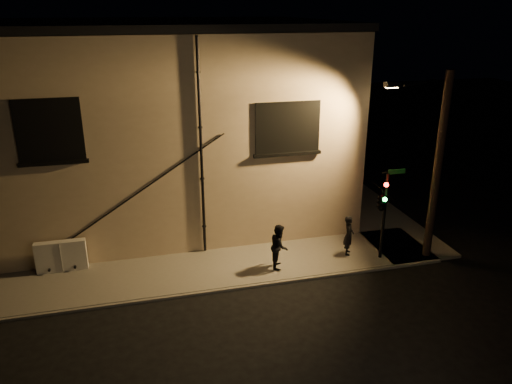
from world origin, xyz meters
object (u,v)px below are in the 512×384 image
object	(u,v)px
utility_cabinet	(61,256)
streetlamp_pole	(435,164)
pedestrian_a	(349,235)
pedestrian_b	(279,246)
traffic_signal	(382,201)

from	to	relation	value
utility_cabinet	streetlamp_pole	size ratio (longest dim) A/B	0.25
pedestrian_a	utility_cabinet	bearing A→B (deg)	105.56
pedestrian_b	traffic_signal	xyz separation A→B (m)	(3.87, -0.40, 1.57)
pedestrian_b	traffic_signal	bearing A→B (deg)	-77.02
pedestrian_a	traffic_signal	xyz separation A→B (m)	(0.91, -0.72, 1.63)
pedestrian_a	streetlamp_pole	distance (m)	4.23
traffic_signal	pedestrian_b	bearing A→B (deg)	174.16
utility_cabinet	pedestrian_b	world-z (taller)	pedestrian_b
pedestrian_b	streetlamp_pole	xyz separation A→B (m)	(5.87, -0.47, 2.90)
pedestrian_b	streetlamp_pole	distance (m)	6.57
traffic_signal	streetlamp_pole	bearing A→B (deg)	-2.24
utility_cabinet	pedestrian_a	size ratio (longest dim) A/B	1.12
pedestrian_b	utility_cabinet	bearing A→B (deg)	96.45
traffic_signal	pedestrian_a	bearing A→B (deg)	141.84
pedestrian_a	traffic_signal	bearing A→B (deg)	-105.20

